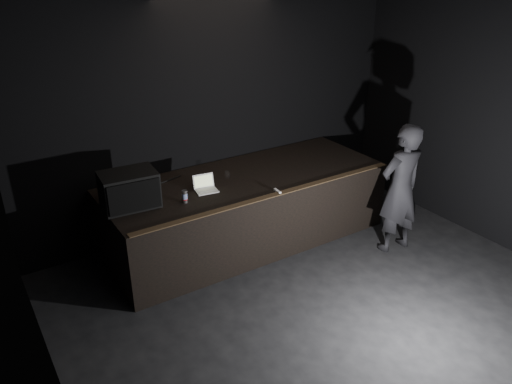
{
  "coord_description": "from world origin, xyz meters",
  "views": [
    {
      "loc": [
        -3.34,
        -2.74,
        3.78
      ],
      "look_at": [
        -0.11,
        2.3,
        0.96
      ],
      "focal_mm": 35.0,
      "sensor_mm": 36.0,
      "label": 1
    }
  ],
  "objects_px": {
    "stage_monitor": "(129,190)",
    "beer_can": "(185,197)",
    "stage_riser": "(246,208)",
    "laptop": "(205,186)",
    "person": "(400,189)"
  },
  "relations": [
    {
      "from": "laptop",
      "to": "beer_can",
      "type": "relative_size",
      "value": 1.9
    },
    {
      "from": "beer_can",
      "to": "person",
      "type": "distance_m",
      "value": 2.91
    },
    {
      "from": "laptop",
      "to": "person",
      "type": "relative_size",
      "value": 0.17
    },
    {
      "from": "stage_monitor",
      "to": "laptop",
      "type": "relative_size",
      "value": 2.23
    },
    {
      "from": "stage_monitor",
      "to": "beer_can",
      "type": "bearing_deg",
      "value": -19.8
    },
    {
      "from": "stage_riser",
      "to": "laptop",
      "type": "height_order",
      "value": "laptop"
    },
    {
      "from": "stage_riser",
      "to": "person",
      "type": "relative_size",
      "value": 2.16
    },
    {
      "from": "stage_riser",
      "to": "person",
      "type": "distance_m",
      "value": 2.16
    },
    {
      "from": "beer_can",
      "to": "person",
      "type": "xyz_separation_m",
      "value": [
        2.71,
        -1.06,
        -0.16
      ]
    },
    {
      "from": "stage_monitor",
      "to": "person",
      "type": "height_order",
      "value": "person"
    },
    {
      "from": "stage_riser",
      "to": "laptop",
      "type": "xyz_separation_m",
      "value": [
        -0.68,
        -0.09,
        0.55
      ]
    },
    {
      "from": "person",
      "to": "laptop",
      "type": "bearing_deg",
      "value": -24.27
    },
    {
      "from": "stage_riser",
      "to": "laptop",
      "type": "relative_size",
      "value": 12.71
    },
    {
      "from": "person",
      "to": "beer_can",
      "type": "bearing_deg",
      "value": -17.23
    },
    {
      "from": "stage_monitor",
      "to": "laptop",
      "type": "bearing_deg",
      "value": 0.07
    }
  ]
}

